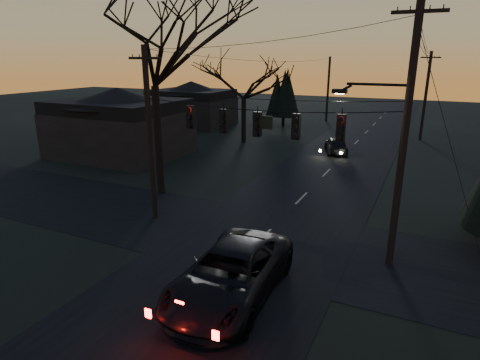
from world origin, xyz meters
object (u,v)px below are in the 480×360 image
at_px(utility_pole_far_r, 420,140).
at_px(bare_tree_left, 152,38).
at_px(utility_pole_left, 155,217).
at_px(suv_near, 231,274).
at_px(utility_pole_far_l, 326,121).
at_px(utility_pole_right, 389,264).
at_px(sedan_oncoming_a, 336,145).

height_order(utility_pole_far_r, bare_tree_left, bare_tree_left).
height_order(utility_pole_left, suv_near, utility_pole_left).
bearing_deg(bare_tree_left, utility_pole_left, -58.48).
height_order(utility_pole_far_r, utility_pole_far_l, utility_pole_far_r).
distance_m(utility_pole_left, bare_tree_left, 9.72).
distance_m(utility_pole_right, utility_pole_left, 11.50).
bearing_deg(sedan_oncoming_a, utility_pole_far_l, -93.34).
height_order(utility_pole_far_r, sedan_oncoming_a, utility_pole_far_r).
bearing_deg(suv_near, bare_tree_left, 135.42).
xyz_separation_m(utility_pole_left, utility_pole_far_l, (0.00, 36.00, 0.00)).
distance_m(utility_pole_far_l, bare_tree_left, 33.97).
height_order(utility_pole_far_l, bare_tree_left, bare_tree_left).
height_order(utility_pole_right, utility_pole_far_l, utility_pole_right).
xyz_separation_m(utility_pole_right, utility_pole_far_r, (0.00, 28.00, 0.00)).
bearing_deg(utility_pole_left, sedan_oncoming_a, 74.27).
distance_m(utility_pole_far_l, sedan_oncoming_a, 18.30).
bearing_deg(suv_near, utility_pole_far_r, 79.51).
bearing_deg(sedan_oncoming_a, utility_pole_left, 54.41).
xyz_separation_m(utility_pole_right, utility_pole_far_l, (-11.50, 36.00, 0.00)).
bearing_deg(suv_near, utility_pole_left, 142.87).
distance_m(utility_pole_far_l, suv_near, 41.30).
relative_size(utility_pole_left, utility_pole_far_r, 1.00).
xyz_separation_m(utility_pole_left, sedan_oncoming_a, (5.20, 18.47, 0.70)).
xyz_separation_m(utility_pole_far_r, sedan_oncoming_a, (-6.30, -9.53, 0.70)).
bearing_deg(utility_pole_far_l, utility_pole_far_r, -34.82).
xyz_separation_m(suv_near, sedan_oncoming_a, (-1.60, 23.19, -0.16)).
xyz_separation_m(utility_pole_far_r, bare_tree_left, (-13.51, -24.72, 8.92)).
bearing_deg(utility_pole_right, sedan_oncoming_a, 108.84).
relative_size(utility_pole_left, utility_pole_far_l, 1.06).
bearing_deg(sedan_oncoming_a, bare_tree_left, 44.74).
bearing_deg(utility_pole_right, bare_tree_left, 166.36).
xyz_separation_m(utility_pole_right, bare_tree_left, (-13.51, 3.28, 8.92)).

